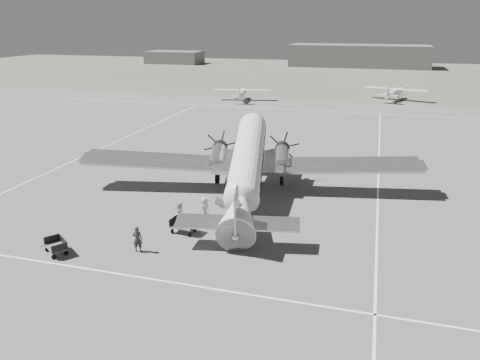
{
  "coord_description": "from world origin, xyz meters",
  "views": [
    {
      "loc": [
        11.06,
        -34.47,
        13.54
      ],
      "look_at": [
        1.83,
        -2.47,
        2.2
      ],
      "focal_mm": 35.0,
      "sensor_mm": 36.0,
      "label": 1
    }
  ],
  "objects_px": {
    "shed_secondary": "(175,57)",
    "light_plane_left": "(242,95)",
    "hangar_main": "(359,56)",
    "ground_crew": "(137,239)",
    "passenger": "(205,209)",
    "light_plane_right": "(395,94)",
    "baggage_cart_far": "(56,246)",
    "ramp_agent": "(181,213)",
    "dc3_airliner": "(247,166)",
    "baggage_cart_near": "(183,226)"
  },
  "relations": [
    {
      "from": "baggage_cart_near",
      "to": "light_plane_left",
      "type": "bearing_deg",
      "value": 108.94
    },
    {
      "from": "shed_secondary",
      "to": "light_plane_left",
      "type": "bearing_deg",
      "value": -57.85
    },
    {
      "from": "baggage_cart_far",
      "to": "ramp_agent",
      "type": "xyz_separation_m",
      "value": [
        5.67,
        6.09,
        0.39
      ]
    },
    {
      "from": "ramp_agent",
      "to": "baggage_cart_far",
      "type": "bearing_deg",
      "value": 130.38
    },
    {
      "from": "ground_crew",
      "to": "passenger",
      "type": "bearing_deg",
      "value": -125.84
    },
    {
      "from": "hangar_main",
      "to": "baggage_cart_far",
      "type": "height_order",
      "value": "hangar_main"
    },
    {
      "from": "shed_secondary",
      "to": "baggage_cart_near",
      "type": "height_order",
      "value": "shed_secondary"
    },
    {
      "from": "hangar_main",
      "to": "baggage_cart_far",
      "type": "bearing_deg",
      "value": -95.12
    },
    {
      "from": "ground_crew",
      "to": "ramp_agent",
      "type": "relative_size",
      "value": 0.97
    },
    {
      "from": "hangar_main",
      "to": "light_plane_right",
      "type": "relative_size",
      "value": 3.68
    },
    {
      "from": "light_plane_left",
      "to": "ground_crew",
      "type": "bearing_deg",
      "value": -90.76
    },
    {
      "from": "shed_secondary",
      "to": "dc3_airliner",
      "type": "relative_size",
      "value": 0.63
    },
    {
      "from": "baggage_cart_near",
      "to": "dc3_airliner",
      "type": "bearing_deg",
      "value": 79.26
    },
    {
      "from": "ground_crew",
      "to": "passenger",
      "type": "distance_m",
      "value": 6.21
    },
    {
      "from": "light_plane_right",
      "to": "ground_crew",
      "type": "xyz_separation_m",
      "value": [
        -16.59,
        -65.44,
        -0.35
      ]
    },
    {
      "from": "dc3_airliner",
      "to": "passenger",
      "type": "xyz_separation_m",
      "value": [
        -1.79,
        -4.95,
        -1.89
      ]
    },
    {
      "from": "shed_secondary",
      "to": "dc3_airliner",
      "type": "xyz_separation_m",
      "value": [
        56.83,
        -115.47,
        0.73
      ]
    },
    {
      "from": "light_plane_left",
      "to": "passenger",
      "type": "bearing_deg",
      "value": -87.32
    },
    {
      "from": "shed_secondary",
      "to": "baggage_cart_near",
      "type": "bearing_deg",
      "value": -66.11
    },
    {
      "from": "shed_secondary",
      "to": "ramp_agent",
      "type": "xyz_separation_m",
      "value": [
        53.76,
        -121.76,
        -1.15
      ]
    },
    {
      "from": "hangar_main",
      "to": "ground_crew",
      "type": "height_order",
      "value": "hangar_main"
    },
    {
      "from": "hangar_main",
      "to": "shed_secondary",
      "type": "xyz_separation_m",
      "value": [
        -60.0,
        -5.0,
        -1.3
      ]
    },
    {
      "from": "ramp_agent",
      "to": "hangar_main",
      "type": "bearing_deg",
      "value": -9.48
    },
    {
      "from": "shed_secondary",
      "to": "baggage_cart_far",
      "type": "xyz_separation_m",
      "value": [
        48.09,
        -127.85,
        -1.53
      ]
    },
    {
      "from": "shed_secondary",
      "to": "dc3_airliner",
      "type": "distance_m",
      "value": 128.69
    },
    {
      "from": "shed_secondary",
      "to": "hangar_main",
      "type": "bearing_deg",
      "value": 4.76
    },
    {
      "from": "ground_crew",
      "to": "ramp_agent",
      "type": "distance_m",
      "value": 4.55
    },
    {
      "from": "hangar_main",
      "to": "ground_crew",
      "type": "distance_m",
      "value": 131.42
    },
    {
      "from": "baggage_cart_far",
      "to": "light_plane_left",
      "type": "bearing_deg",
      "value": 130.88
    },
    {
      "from": "light_plane_left",
      "to": "ground_crew",
      "type": "distance_m",
      "value": 58.51
    },
    {
      "from": "light_plane_left",
      "to": "light_plane_right",
      "type": "height_order",
      "value": "light_plane_right"
    },
    {
      "from": "dc3_airliner",
      "to": "light_plane_left",
      "type": "height_order",
      "value": "dc3_airliner"
    },
    {
      "from": "light_plane_right",
      "to": "passenger",
      "type": "bearing_deg",
      "value": -85.96
    },
    {
      "from": "hangar_main",
      "to": "light_plane_right",
      "type": "bearing_deg",
      "value": -81.9
    },
    {
      "from": "ramp_agent",
      "to": "passenger",
      "type": "distance_m",
      "value": 1.85
    },
    {
      "from": "ground_crew",
      "to": "passenger",
      "type": "height_order",
      "value": "passenger"
    },
    {
      "from": "baggage_cart_far",
      "to": "passenger",
      "type": "xyz_separation_m",
      "value": [
        6.95,
        7.43,
        0.37
      ]
    },
    {
      "from": "baggage_cart_far",
      "to": "ground_crew",
      "type": "height_order",
      "value": "ground_crew"
    },
    {
      "from": "light_plane_right",
      "to": "ramp_agent",
      "type": "distance_m",
      "value": 62.96
    },
    {
      "from": "light_plane_right",
      "to": "baggage_cart_near",
      "type": "bearing_deg",
      "value": -85.97
    },
    {
      "from": "shed_secondary",
      "to": "baggage_cart_far",
      "type": "height_order",
      "value": "shed_secondary"
    },
    {
      "from": "shed_secondary",
      "to": "passenger",
      "type": "xyz_separation_m",
      "value": [
        55.04,
        -120.42,
        -1.16
      ]
    },
    {
      "from": "dc3_airliner",
      "to": "baggage_cart_far",
      "type": "xyz_separation_m",
      "value": [
        -8.74,
        -12.38,
        -2.26
      ]
    },
    {
      "from": "light_plane_left",
      "to": "hangar_main",
      "type": "bearing_deg",
      "value": 66.69
    },
    {
      "from": "hangar_main",
      "to": "ground_crew",
      "type": "xyz_separation_m",
      "value": [
        -7.23,
        -131.2,
        -2.47
      ]
    },
    {
      "from": "baggage_cart_near",
      "to": "ground_crew",
      "type": "distance_m",
      "value": 3.71
    },
    {
      "from": "baggage_cart_near",
      "to": "ground_crew",
      "type": "relative_size",
      "value": 1.04
    },
    {
      "from": "shed_secondary",
      "to": "passenger",
      "type": "distance_m",
      "value": 132.4
    },
    {
      "from": "baggage_cart_far",
      "to": "shed_secondary",
      "type": "bearing_deg",
      "value": 146.64
    },
    {
      "from": "ground_crew",
      "to": "shed_secondary",
      "type": "bearing_deg",
      "value": -81.73
    }
  ]
}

